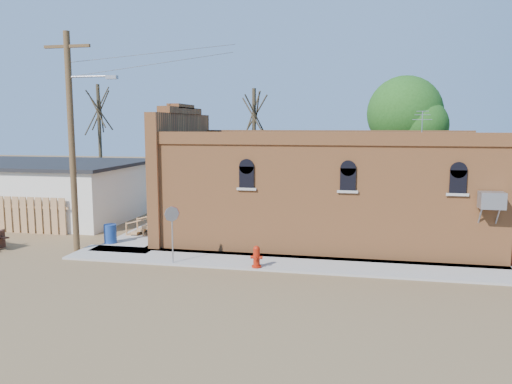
% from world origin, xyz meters
% --- Properties ---
extents(ground, '(120.00, 120.00, 0.00)m').
position_xyz_m(ground, '(0.00, 0.00, 0.00)').
color(ground, brown).
rests_on(ground, ground).
extents(sidewalk_south, '(19.00, 2.20, 0.08)m').
position_xyz_m(sidewalk_south, '(1.50, 0.90, 0.04)').
color(sidewalk_south, '#9E9991').
rests_on(sidewalk_south, ground).
extents(sidewalk_west, '(2.60, 10.00, 0.08)m').
position_xyz_m(sidewalk_west, '(-6.30, 6.00, 0.04)').
color(sidewalk_west, '#9E9991').
rests_on(sidewalk_west, ground).
extents(brick_bar, '(16.40, 7.97, 6.30)m').
position_xyz_m(brick_bar, '(1.64, 5.49, 2.34)').
color(brick_bar, '#C5723C').
rests_on(brick_bar, ground).
extents(wood_fence, '(5.20, 0.10, 1.80)m').
position_xyz_m(wood_fence, '(-12.80, 3.80, 0.90)').
color(wood_fence, '#A5804A').
rests_on(wood_fence, ground).
extents(utility_pole, '(3.12, 0.26, 9.00)m').
position_xyz_m(utility_pole, '(-8.14, 1.20, 4.77)').
color(utility_pole, '#513620').
rests_on(utility_pole, ground).
extents(tree_bare_near, '(2.80, 2.80, 7.65)m').
position_xyz_m(tree_bare_near, '(-3.00, 13.00, 5.96)').
color(tree_bare_near, '#443827').
rests_on(tree_bare_near, ground).
extents(tree_bare_far, '(2.80, 2.80, 8.16)m').
position_xyz_m(tree_bare_far, '(-14.00, 14.00, 6.36)').
color(tree_bare_far, '#443827').
rests_on(tree_bare_far, ground).
extents(tree_leafy, '(4.40, 4.40, 8.15)m').
position_xyz_m(tree_leafy, '(6.00, 13.50, 5.93)').
color(tree_leafy, '#443827').
rests_on(tree_leafy, ground).
extents(fire_hydrant, '(0.46, 0.42, 0.81)m').
position_xyz_m(fire_hydrant, '(-0.19, -0.00, 0.48)').
color(fire_hydrant, '#A71C09').
rests_on(fire_hydrant, sidewalk_south).
extents(stop_sign, '(0.44, 0.47, 2.17)m').
position_xyz_m(stop_sign, '(-3.44, 0.00, 1.75)').
color(stop_sign, '#939398').
rests_on(stop_sign, sidewalk_south).
extents(trash_barrel, '(0.64, 0.64, 0.84)m').
position_xyz_m(trash_barrel, '(-7.30, 2.44, 0.50)').
color(trash_barrel, navy).
rests_on(trash_barrel, sidewalk_west).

